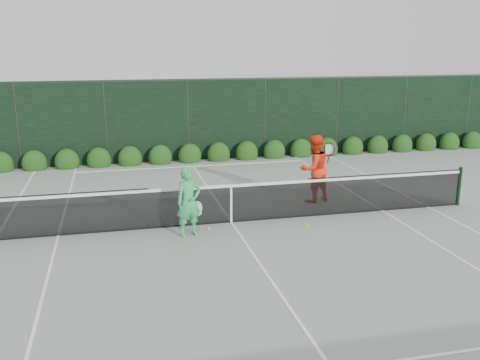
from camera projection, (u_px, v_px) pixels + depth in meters
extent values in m
plane|color=gray|center=(231.00, 222.00, 13.32)|extent=(80.00, 80.00, 0.00)
cylinder|color=black|center=(459.00, 186.00, 14.63)|extent=(0.10, 0.10, 1.07)
cube|color=black|center=(53.00, 215.00, 12.25)|extent=(4.40, 0.01, 1.02)
cube|color=black|center=(231.00, 204.00, 13.20)|extent=(4.00, 0.01, 0.96)
cube|color=black|center=(386.00, 192.00, 14.14)|extent=(4.40, 0.01, 1.02)
cube|color=white|center=(231.00, 186.00, 13.08)|extent=(12.80, 0.03, 0.07)
cube|color=black|center=(231.00, 222.00, 13.31)|extent=(12.80, 0.02, 0.04)
cube|color=white|center=(231.00, 205.00, 13.21)|extent=(0.05, 0.03, 0.91)
imported|color=green|center=(189.00, 202.00, 12.22)|extent=(0.68, 0.54, 1.63)
torus|color=silver|center=(197.00, 209.00, 12.41)|extent=(0.28, 0.16, 0.30)
cylinder|color=black|center=(197.00, 219.00, 12.47)|extent=(0.10, 0.03, 0.30)
imported|color=#FF3215|center=(314.00, 169.00, 14.87)|extent=(1.11, 0.98, 1.89)
torus|color=black|center=(329.00, 149.00, 14.62)|extent=(0.28, 0.16, 0.30)
cylinder|color=black|center=(329.00, 158.00, 14.68)|extent=(0.10, 0.03, 0.30)
cube|color=white|center=(427.00, 207.00, 14.55)|extent=(0.06, 23.77, 0.01)
cube|color=white|center=(58.00, 236.00, 12.39)|extent=(0.06, 23.77, 0.01)
cube|color=white|center=(382.00, 210.00, 14.24)|extent=(0.06, 23.77, 0.01)
cube|color=white|center=(175.00, 140.00, 24.51)|extent=(11.03, 0.06, 0.01)
cube|color=white|center=(193.00, 166.00, 19.35)|extent=(8.23, 0.06, 0.01)
cube|color=white|center=(231.00, 222.00, 13.32)|extent=(0.06, 12.80, 0.01)
cube|color=black|center=(188.00, 121.00, 20.01)|extent=(32.00, 0.06, 3.00)
cube|color=#262826|center=(187.00, 80.00, 19.63)|extent=(32.00, 0.06, 0.06)
cylinder|color=#262826|center=(17.00, 127.00, 18.66)|extent=(0.08, 0.08, 3.00)
cylinder|color=#262826|center=(105.00, 124.00, 19.33)|extent=(0.08, 0.08, 3.00)
cylinder|color=#262826|center=(188.00, 121.00, 20.01)|extent=(0.08, 0.08, 3.00)
cylinder|color=#262826|center=(265.00, 118.00, 20.68)|extent=(0.08, 0.08, 3.00)
cylinder|color=#262826|center=(337.00, 116.00, 21.36)|extent=(0.08, 0.08, 3.00)
cylinder|color=#262826|center=(404.00, 114.00, 22.03)|extent=(0.08, 0.08, 3.00)
cylinder|color=#262826|center=(468.00, 112.00, 22.71)|extent=(0.08, 0.08, 3.00)
ellipsoid|color=#173A10|center=(1.00, 165.00, 18.51)|extent=(0.86, 0.65, 0.94)
ellipsoid|color=#173A10|center=(34.00, 163.00, 18.76)|extent=(0.86, 0.65, 0.94)
ellipsoid|color=#173A10|center=(67.00, 162.00, 19.01)|extent=(0.86, 0.65, 0.94)
ellipsoid|color=#173A10|center=(99.00, 160.00, 19.25)|extent=(0.86, 0.65, 0.94)
ellipsoid|color=#173A10|center=(130.00, 159.00, 19.50)|extent=(0.86, 0.65, 0.94)
ellipsoid|color=#173A10|center=(160.00, 157.00, 19.75)|extent=(0.86, 0.65, 0.94)
ellipsoid|color=#173A10|center=(190.00, 156.00, 19.99)|extent=(0.86, 0.65, 0.94)
ellipsoid|color=#173A10|center=(219.00, 154.00, 20.24)|extent=(0.86, 0.65, 0.94)
ellipsoid|color=#173A10|center=(247.00, 153.00, 20.49)|extent=(0.86, 0.65, 0.94)
ellipsoid|color=#173A10|center=(274.00, 152.00, 20.74)|extent=(0.86, 0.65, 0.94)
ellipsoid|color=#173A10|center=(301.00, 151.00, 20.98)|extent=(0.86, 0.65, 0.94)
ellipsoid|color=#173A10|center=(327.00, 149.00, 21.23)|extent=(0.86, 0.65, 0.94)
ellipsoid|color=#173A10|center=(353.00, 148.00, 21.48)|extent=(0.86, 0.65, 0.94)
ellipsoid|color=#173A10|center=(378.00, 147.00, 21.73)|extent=(0.86, 0.65, 0.94)
ellipsoid|color=#173A10|center=(402.00, 146.00, 21.97)|extent=(0.86, 0.65, 0.94)
ellipsoid|color=#173A10|center=(426.00, 144.00, 22.22)|extent=(0.86, 0.65, 0.94)
ellipsoid|color=#173A10|center=(449.00, 143.00, 22.47)|extent=(0.86, 0.65, 0.94)
ellipsoid|color=#173A10|center=(472.00, 142.00, 22.72)|extent=(0.86, 0.65, 0.94)
sphere|color=#C7E733|center=(209.00, 229.00, 12.78)|extent=(0.07, 0.07, 0.07)
sphere|color=#C7E733|center=(306.00, 224.00, 13.07)|extent=(0.07, 0.07, 0.07)
sphere|color=#C7E733|center=(148.00, 225.00, 12.99)|extent=(0.07, 0.07, 0.07)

